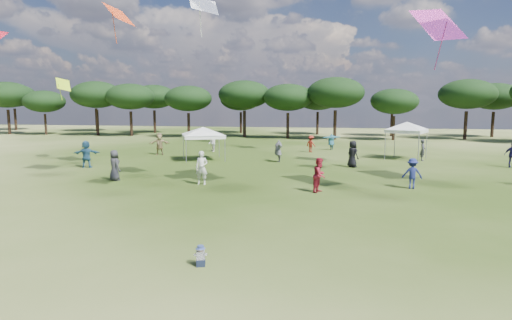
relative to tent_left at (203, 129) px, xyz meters
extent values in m
plane|color=#334815|center=(6.78, -22.66, -2.45)|extent=(140.00, 140.00, 0.00)
cylinder|color=black|center=(-36.04, 22.43, -0.69)|extent=(0.40, 0.40, 3.51)
ellipsoid|color=black|center=(-36.04, 22.43, 3.17)|extent=(6.82, 6.82, 3.68)
cylinder|color=black|center=(-30.18, 22.44, -0.99)|extent=(0.33, 0.33, 2.92)
ellipsoid|color=black|center=(-30.18, 22.44, 2.23)|extent=(5.67, 5.67, 3.06)
cylinder|color=black|center=(-22.28, 22.63, -0.70)|extent=(0.40, 0.40, 3.49)
ellipsoid|color=black|center=(-22.28, 22.63, 3.14)|extent=(6.79, 6.79, 3.66)
cylinder|color=black|center=(-17.14, 22.35, -0.79)|extent=(0.38, 0.38, 3.32)
ellipsoid|color=black|center=(-17.14, 22.35, 2.86)|extent=(6.44, 6.44, 3.47)
cylinder|color=black|center=(-8.73, 21.64, -0.87)|extent=(0.36, 0.36, 3.14)
ellipsoid|color=black|center=(-8.73, 21.64, 2.58)|extent=(6.11, 6.11, 3.29)
cylinder|color=black|center=(-1.61, 23.15, -0.71)|extent=(0.40, 0.40, 3.46)
ellipsoid|color=black|center=(-1.61, 23.15, 3.10)|extent=(6.73, 6.73, 3.63)
cylinder|color=black|center=(4.20, 21.97, -0.84)|extent=(0.37, 0.37, 3.21)
ellipsoid|color=black|center=(4.20, 21.97, 2.69)|extent=(6.24, 6.24, 3.36)
cylinder|color=black|center=(10.04, 21.52, -0.67)|extent=(0.41, 0.41, 3.56)
ellipsoid|color=black|center=(10.04, 21.52, 3.25)|extent=(6.91, 6.91, 3.73)
cylinder|color=black|center=(16.97, 21.85, -1.01)|extent=(0.33, 0.33, 2.88)
ellipsoid|color=black|center=(16.97, 21.85, 2.16)|extent=(5.60, 5.60, 3.02)
cylinder|color=black|center=(25.74, 24.32, -0.73)|extent=(0.39, 0.39, 3.44)
ellipsoid|color=black|center=(25.74, 24.32, 3.06)|extent=(6.69, 6.69, 3.60)
cylinder|color=black|center=(-42.15, 31.13, -0.67)|extent=(0.41, 0.41, 3.56)
ellipsoid|color=black|center=(-42.15, 31.13, 3.25)|extent=(6.92, 6.92, 3.73)
cylinder|color=black|center=(-27.31, 30.90, -0.64)|extent=(0.41, 0.41, 3.62)
ellipsoid|color=black|center=(-27.31, 30.90, 3.35)|extent=(7.03, 7.03, 3.79)
cylinder|color=black|center=(-16.62, 28.91, -0.76)|extent=(0.39, 0.39, 3.37)
ellipsoid|color=black|center=(-16.62, 28.91, 2.94)|extent=(6.54, 6.54, 3.53)
cylinder|color=black|center=(-3.74, 30.65, -0.89)|extent=(0.36, 0.36, 3.11)
ellipsoid|color=black|center=(-3.74, 30.65, 2.54)|extent=(6.05, 6.05, 3.26)
cylinder|color=black|center=(7.61, 29.86, -0.85)|extent=(0.37, 0.37, 3.20)
ellipsoid|color=black|center=(7.61, 29.86, 2.67)|extent=(6.21, 6.21, 3.35)
cylinder|color=black|center=(17.60, 28.68, -0.95)|extent=(0.34, 0.34, 2.99)
ellipsoid|color=black|center=(17.60, 28.68, 2.34)|extent=(5.81, 5.81, 3.13)
cylinder|color=black|center=(30.40, 29.09, -0.79)|extent=(0.38, 0.38, 3.31)
ellipsoid|color=black|center=(30.40, 29.09, 2.85)|extent=(6.43, 6.43, 3.47)
cylinder|color=gray|center=(-0.73, -1.91, -1.50)|extent=(0.06, 0.06, 1.90)
cylinder|color=gray|center=(1.91, -0.73, -1.50)|extent=(0.06, 0.06, 1.90)
cylinder|color=gray|center=(-1.91, 0.73, -1.50)|extent=(0.06, 0.06, 1.90)
cylinder|color=gray|center=(0.73, 1.91, -1.50)|extent=(0.06, 0.06, 1.90)
cube|color=silver|center=(0.00, 0.00, -0.60)|extent=(4.02, 4.02, 0.25)
pyramid|color=silver|center=(0.00, 0.00, 0.12)|extent=(5.67, 5.67, 0.60)
cylinder|color=gray|center=(13.90, 2.90, -1.32)|extent=(0.06, 0.06, 2.26)
cylinder|color=gray|center=(16.21, 1.87, -1.32)|extent=(0.06, 0.06, 2.26)
cylinder|color=gray|center=(14.93, 5.21, -1.32)|extent=(0.06, 0.06, 2.26)
cylinder|color=gray|center=(17.24, 4.18, -1.32)|extent=(0.06, 0.06, 2.26)
cube|color=silver|center=(15.57, 3.54, -0.24)|extent=(3.55, 3.55, 0.25)
pyramid|color=silver|center=(15.57, 3.54, 0.49)|extent=(5.00, 5.00, 0.60)
cube|color=black|center=(6.48, -21.09, -2.35)|extent=(0.30, 0.30, 0.18)
cube|color=black|center=(6.35, -20.95, -2.40)|extent=(0.15, 0.23, 0.10)
cube|color=black|center=(6.50, -20.90, -2.40)|extent=(0.15, 0.23, 0.10)
cube|color=white|center=(6.48, -21.09, -2.15)|extent=(0.26, 0.22, 0.24)
cylinder|color=white|center=(6.32, -21.07, -2.15)|extent=(0.14, 0.24, 0.15)
cylinder|color=white|center=(6.60, -20.98, -2.15)|extent=(0.14, 0.24, 0.15)
sphere|color=#E0B293|center=(6.48, -21.09, -1.99)|extent=(0.16, 0.16, 0.16)
cone|color=#44559E|center=(6.48, -21.09, -1.95)|extent=(0.27, 0.27, 0.03)
cylinder|color=#44559E|center=(6.48, -21.09, -1.92)|extent=(0.18, 0.18, 0.07)
imported|color=#2C2B30|center=(-2.28, -9.55, -1.57)|extent=(1.02, 0.95, 1.75)
imported|color=#47474C|center=(5.85, -0.05, -1.63)|extent=(1.10, 2.09, 1.64)
imported|color=navy|center=(-6.68, -5.28, -1.52)|extent=(1.81, 1.09, 1.86)
imported|color=navy|center=(13.94, -8.95, -1.66)|extent=(1.02, 0.60, 1.57)
imported|color=white|center=(-1.01, 5.88, -1.66)|extent=(0.93, 0.97, 1.58)
imported|color=#333339|center=(16.66, 2.60, -1.63)|extent=(0.50, 0.66, 1.63)
imported|color=maroon|center=(7.92, 6.87, -1.68)|extent=(1.12, 1.06, 1.53)
imported|color=black|center=(11.23, -1.79, -1.52)|extent=(1.04, 1.07, 1.85)
imported|color=maroon|center=(9.29, -10.74, -1.59)|extent=(0.92, 1.02, 1.71)
imported|color=beige|center=(2.95, -9.81, -1.53)|extent=(0.70, 0.49, 1.82)
imported|color=#205262|center=(9.71, 9.25, -1.68)|extent=(1.90, 1.36, 1.54)
imported|color=olive|center=(-4.74, 2.65, -1.50)|extent=(1.84, 0.96, 1.89)
plane|color=silver|center=(3.36, -10.33, 6.81)|extent=(2.13, 2.27, 1.30)
plane|color=#B1DF17|center=(-9.92, -2.64, 3.32)|extent=(1.38, 1.68, 1.12)
plane|color=#EE4014|center=(-3.43, -6.12, 7.42)|extent=(2.20, 2.72, 1.62)
plane|color=#BA2E91|center=(14.33, -11.13, 5.37)|extent=(2.90, 2.43, 1.78)
camera|label=1|loc=(9.93, -31.70, 1.89)|focal=30.00mm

